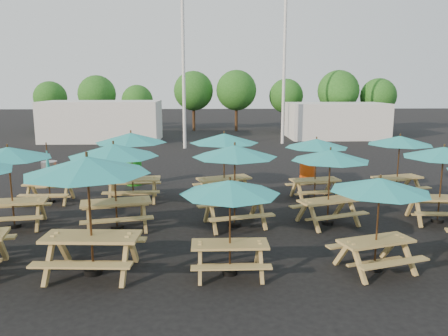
{
  "coord_description": "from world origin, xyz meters",
  "views": [
    {
      "loc": [
        -0.55,
        -13.23,
        3.91
      ],
      "look_at": [
        0.0,
        1.5,
        1.1
      ],
      "focal_mm": 35.0,
      "sensor_mm": 36.0,
      "label": 1
    }
  ],
  "objects_px": {
    "picnic_unit_8": "(224,141)",
    "picnic_unit_13": "(444,156)",
    "picnic_unit_7": "(235,155)",
    "picnic_unit_9": "(380,189)",
    "picnic_unit_4": "(114,154)",
    "picnic_unit_10": "(330,159)",
    "picnic_unit_3": "(87,171)",
    "picnic_unit_14": "(400,143)",
    "picnic_unit_11": "(316,146)",
    "waste_bin_2": "(134,173)",
    "picnic_unit_1": "(8,157)",
    "waste_bin_3": "(307,171)",
    "picnic_unit_6": "(230,191)",
    "picnic_unit_2": "(49,178)",
    "waste_bin_0": "(50,174)",
    "picnic_unit_5": "(131,141)",
    "waste_bin_1": "(81,173)"
  },
  "relations": [
    {
      "from": "picnic_unit_6",
      "to": "waste_bin_0",
      "type": "distance_m",
      "value": 10.83
    },
    {
      "from": "picnic_unit_2",
      "to": "waste_bin_2",
      "type": "bearing_deg",
      "value": 46.96
    },
    {
      "from": "picnic_unit_1",
      "to": "picnic_unit_5",
      "type": "height_order",
      "value": "picnic_unit_5"
    },
    {
      "from": "picnic_unit_3",
      "to": "picnic_unit_14",
      "type": "xyz_separation_m",
      "value": [
        9.1,
        6.09,
        -0.29
      ]
    },
    {
      "from": "picnic_unit_2",
      "to": "waste_bin_3",
      "type": "height_order",
      "value": "picnic_unit_2"
    },
    {
      "from": "picnic_unit_9",
      "to": "picnic_unit_14",
      "type": "bearing_deg",
      "value": 46.08
    },
    {
      "from": "picnic_unit_2",
      "to": "waste_bin_2",
      "type": "height_order",
      "value": "picnic_unit_2"
    },
    {
      "from": "picnic_unit_1",
      "to": "picnic_unit_4",
      "type": "relative_size",
      "value": 0.92
    },
    {
      "from": "waste_bin_0",
      "to": "waste_bin_3",
      "type": "height_order",
      "value": "same"
    },
    {
      "from": "picnic_unit_9",
      "to": "picnic_unit_4",
      "type": "bearing_deg",
      "value": 137.06
    },
    {
      "from": "picnic_unit_7",
      "to": "picnic_unit_9",
      "type": "bearing_deg",
      "value": -61.93
    },
    {
      "from": "picnic_unit_14",
      "to": "waste_bin_0",
      "type": "distance_m",
      "value": 13.16
    },
    {
      "from": "picnic_unit_14",
      "to": "picnic_unit_8",
      "type": "bearing_deg",
      "value": 166.94
    },
    {
      "from": "picnic_unit_2",
      "to": "picnic_unit_8",
      "type": "distance_m",
      "value": 6.02
    },
    {
      "from": "waste_bin_0",
      "to": "waste_bin_1",
      "type": "relative_size",
      "value": 1.0
    },
    {
      "from": "picnic_unit_1",
      "to": "waste_bin_0",
      "type": "distance_m",
      "value": 5.44
    },
    {
      "from": "picnic_unit_1",
      "to": "picnic_unit_14",
      "type": "xyz_separation_m",
      "value": [
        12.08,
        2.93,
        -0.08
      ]
    },
    {
      "from": "picnic_unit_11",
      "to": "waste_bin_2",
      "type": "distance_m",
      "value": 7.21
    },
    {
      "from": "waste_bin_2",
      "to": "picnic_unit_11",
      "type": "bearing_deg",
      "value": -20.57
    },
    {
      "from": "picnic_unit_13",
      "to": "waste_bin_3",
      "type": "bearing_deg",
      "value": 122.15
    },
    {
      "from": "picnic_unit_3",
      "to": "picnic_unit_6",
      "type": "relative_size",
      "value": 1.3
    },
    {
      "from": "picnic_unit_1",
      "to": "waste_bin_1",
      "type": "distance_m",
      "value": 5.55
    },
    {
      "from": "picnic_unit_8",
      "to": "picnic_unit_13",
      "type": "bearing_deg",
      "value": -44.27
    },
    {
      "from": "picnic_unit_9",
      "to": "waste_bin_2",
      "type": "xyz_separation_m",
      "value": [
        -6.49,
        8.4,
        -1.31
      ]
    },
    {
      "from": "picnic_unit_8",
      "to": "picnic_unit_14",
      "type": "height_order",
      "value": "picnic_unit_8"
    },
    {
      "from": "picnic_unit_8",
      "to": "picnic_unit_9",
      "type": "height_order",
      "value": "picnic_unit_8"
    },
    {
      "from": "waste_bin_2",
      "to": "picnic_unit_8",
      "type": "bearing_deg",
      "value": -34.51
    },
    {
      "from": "waste_bin_2",
      "to": "picnic_unit_6",
      "type": "bearing_deg",
      "value": -68.28
    },
    {
      "from": "picnic_unit_4",
      "to": "picnic_unit_10",
      "type": "bearing_deg",
      "value": -10.93
    },
    {
      "from": "picnic_unit_11",
      "to": "waste_bin_3",
      "type": "height_order",
      "value": "picnic_unit_11"
    },
    {
      "from": "picnic_unit_2",
      "to": "picnic_unit_11",
      "type": "bearing_deg",
      "value": 0.64
    },
    {
      "from": "picnic_unit_10",
      "to": "picnic_unit_5",
      "type": "bearing_deg",
      "value": 135.23
    },
    {
      "from": "picnic_unit_6",
      "to": "picnic_unit_8",
      "type": "bearing_deg",
      "value": 88.78
    },
    {
      "from": "picnic_unit_14",
      "to": "waste_bin_3",
      "type": "height_order",
      "value": "picnic_unit_14"
    },
    {
      "from": "picnic_unit_5",
      "to": "picnic_unit_2",
      "type": "bearing_deg",
      "value": 178.35
    },
    {
      "from": "picnic_unit_1",
      "to": "picnic_unit_13",
      "type": "distance_m",
      "value": 12.06
    },
    {
      "from": "picnic_unit_7",
      "to": "picnic_unit_6",
      "type": "bearing_deg",
      "value": -109.6
    },
    {
      "from": "waste_bin_0",
      "to": "picnic_unit_13",
      "type": "bearing_deg",
      "value": -21.74
    },
    {
      "from": "picnic_unit_1",
      "to": "picnic_unit_13",
      "type": "xyz_separation_m",
      "value": [
        12.06,
        0.03,
        -0.06
      ]
    },
    {
      "from": "picnic_unit_11",
      "to": "picnic_unit_7",
      "type": "bearing_deg",
      "value": -145.86
    },
    {
      "from": "picnic_unit_11",
      "to": "waste_bin_2",
      "type": "xyz_separation_m",
      "value": [
        -6.63,
        2.49,
        -1.38
      ]
    },
    {
      "from": "picnic_unit_8",
      "to": "picnic_unit_13",
      "type": "distance_m",
      "value": 6.7
    },
    {
      "from": "picnic_unit_10",
      "to": "picnic_unit_11",
      "type": "distance_m",
      "value": 2.76
    },
    {
      "from": "picnic_unit_9",
      "to": "waste_bin_2",
      "type": "height_order",
      "value": "picnic_unit_9"
    },
    {
      "from": "picnic_unit_14",
      "to": "waste_bin_2",
      "type": "height_order",
      "value": "picnic_unit_14"
    },
    {
      "from": "picnic_unit_9",
      "to": "waste_bin_2",
      "type": "bearing_deg",
      "value": 110.66
    },
    {
      "from": "picnic_unit_6",
      "to": "picnic_unit_8",
      "type": "xyz_separation_m",
      "value": [
        0.11,
        6.08,
        0.25
      ]
    },
    {
      "from": "waste_bin_0",
      "to": "picnic_unit_14",
      "type": "bearing_deg",
      "value": -9.81
    },
    {
      "from": "picnic_unit_1",
      "to": "waste_bin_0",
      "type": "bearing_deg",
      "value": 89.48
    },
    {
      "from": "picnic_unit_10",
      "to": "picnic_unit_7",
      "type": "bearing_deg",
      "value": 161.76
    }
  ]
}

